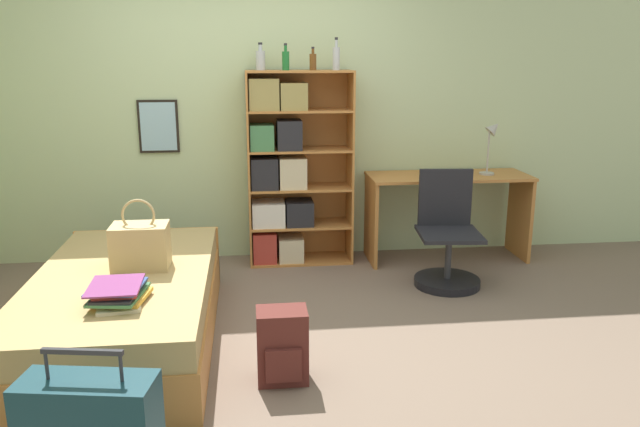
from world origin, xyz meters
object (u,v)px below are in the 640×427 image
bed (125,307)px  bottle_blue (336,58)px  bottle_clear (313,61)px  backpack (282,346)px  handbag (140,245)px  bottle_green (261,60)px  desk (447,199)px  book_stack_on_bed (119,293)px  bottle_brown (286,60)px  bookcase (285,171)px  desk_lamp (492,137)px  desk_chair (447,250)px

bed → bottle_blue: bearing=42.8°
bottle_clear → backpack: (-0.38, -2.03, -1.50)m
handbag → backpack: handbag is taller
bed → bottle_green: (0.92, 1.50, 1.50)m
handbag → bottle_clear: (1.23, 1.34, 1.11)m
bed → desk: bearing=28.7°
bottle_blue → book_stack_on_bed: bearing=-127.1°
desk → backpack: bearing=-128.1°
bottle_clear → desk: bottle_clear is taller
book_stack_on_bed → bottle_brown: 2.48m
bed → bookcase: 1.91m
bottle_clear → desk: bearing=-2.2°
bottle_green → desk_lamp: (1.96, -0.15, -0.64)m
handbag → desk_lamp: (2.76, 1.28, 0.47)m
backpack → bed: bearing=147.5°
handbag → desk_chair: size_ratio=0.50×
desk_lamp → desk_chair: 1.14m
bottle_green → bookcase: bearing=-15.0°
handbag → book_stack_on_bed: handbag is taller
bottle_blue → handbag: bearing=-136.7°
bookcase → backpack: (-0.15, -2.06, -0.60)m
bookcase → desk: (1.41, -0.08, -0.26)m
bottle_blue → desk_lamp: bearing=-2.4°
bed → backpack: bearing=-32.5°
book_stack_on_bed → bottle_blue: bottle_blue is taller
bottle_green → bottle_clear: size_ratio=1.19×
desk_lamp → backpack: desk_lamp is taller
handbag → desk: bearing=28.4°
desk → desk_lamp: bearing=-2.6°
desk → desk_chair: (-0.19, -0.61, -0.27)m
bed → desk_chair: bearing=18.2°
desk → book_stack_on_bed: bearing=-142.4°
bottle_green → desk: 1.99m
desk_lamp → desk: bearing=177.4°
backpack → bottle_brown: bearing=85.4°
book_stack_on_bed → bottle_clear: bearing=56.7°
bottle_clear → desk_chair: (0.99, -0.66, -1.43)m
bottle_green → book_stack_on_bed: bearing=-112.7°
bottle_blue → desk_lamp: bottle_blue is taller
backpack → bookcase: bearing=85.9°
bookcase → bottle_green: bottle_green is taller
bottle_blue → backpack: 2.60m
bottle_clear → desk_chair: bearing=-33.6°
bookcase → bottle_brown: bearing=-72.5°
bottle_clear → desk: 1.66m
bottle_brown → desk_lamp: bottle_brown is taller
bottle_brown → desk_lamp: 1.87m
handbag → bookcase: size_ratio=0.27×
handbag → bottle_green: bearing=60.5°
backpack → desk: bearing=51.9°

